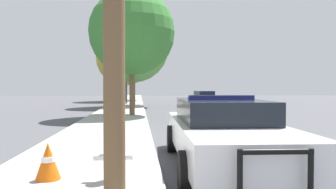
{
  "coord_description": "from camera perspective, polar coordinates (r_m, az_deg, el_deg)",
  "views": [
    {
      "loc": [
        -3.99,
        -6.99,
        1.6
      ],
      "look_at": [
        -1.91,
        16.16,
        1.09
      ],
      "focal_mm": 35.0,
      "sensor_mm": 36.0,
      "label": 1
    }
  ],
  "objects": [
    {
      "name": "ground_plane",
      "position": [
        8.2,
        24.52,
        -10.1
      ],
      "size": [
        110.0,
        110.0,
        0.0
      ],
      "primitive_type": "plane",
      "color": "#4F4F54"
    },
    {
      "name": "sidewalk_left",
      "position": [
        7.24,
        -14.07,
        -11.03
      ],
      "size": [
        3.0,
        110.0,
        0.13
      ],
      "color": "#A3A099",
      "rests_on": "ground_plane"
    },
    {
      "name": "police_car",
      "position": [
        6.73,
        9.56,
        -6.21
      ],
      "size": [
        2.22,
        5.4,
        1.44
      ],
      "rotation": [
        0.0,
        0.0,
        3.11
      ],
      "color": "white",
      "rests_on": "ground_plane"
    },
    {
      "name": "fire_hydrant",
      "position": [
        5.32,
        -9.56,
        -10.22
      ],
      "size": [
        0.62,
        0.27,
        0.78
      ],
      "color": "white",
      "rests_on": "sidewalk_left"
    },
    {
      "name": "traffic_light",
      "position": [
        29.62,
        -4.87,
        5.41
      ],
      "size": [
        3.19,
        0.35,
        5.16
      ],
      "color": "#424247",
      "rests_on": "sidewalk_left"
    },
    {
      "name": "car_background_oncoming",
      "position": [
        30.18,
        6.38,
        -0.49
      ],
      "size": [
        2.13,
        4.26,
        1.26
      ],
      "rotation": [
        0.0,
        0.0,
        3.23
      ],
      "color": "navy",
      "rests_on": "ground_plane"
    },
    {
      "name": "tree_sidewalk_far",
      "position": [
        37.38,
        -7.63,
        6.37
      ],
      "size": [
        6.32,
        6.32,
        7.97
      ],
      "color": "brown",
      "rests_on": "sidewalk_left"
    },
    {
      "name": "tree_sidewalk_near",
      "position": [
        17.64,
        -6.3,
        10.71
      ],
      "size": [
        4.53,
        4.53,
        6.64
      ],
      "color": "brown",
      "rests_on": "sidewalk_left"
    },
    {
      "name": "tree_sidewalk_mid",
      "position": [
        26.71,
        -6.05,
        8.2
      ],
      "size": [
        5.69,
        5.69,
        7.55
      ],
      "color": "brown",
      "rests_on": "sidewalk_left"
    },
    {
      "name": "traffic_cone",
      "position": [
        5.65,
        -20.17,
        -10.81
      ],
      "size": [
        0.4,
        0.4,
        0.59
      ],
      "color": "orange",
      "rests_on": "sidewalk_left"
    }
  ]
}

